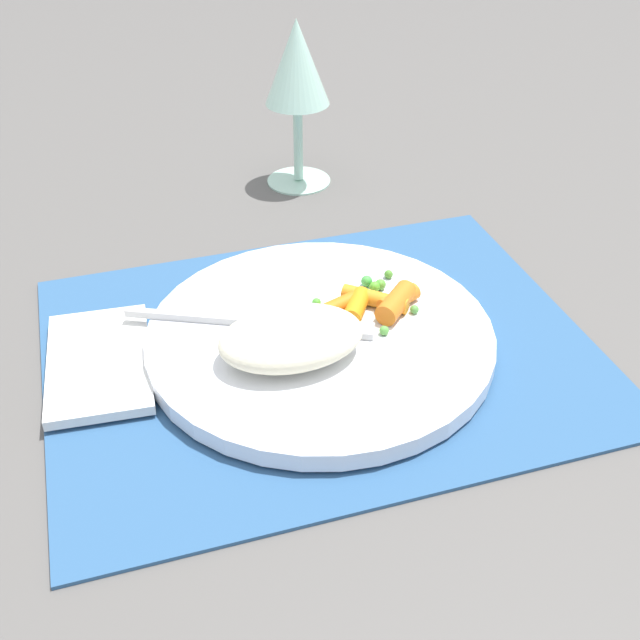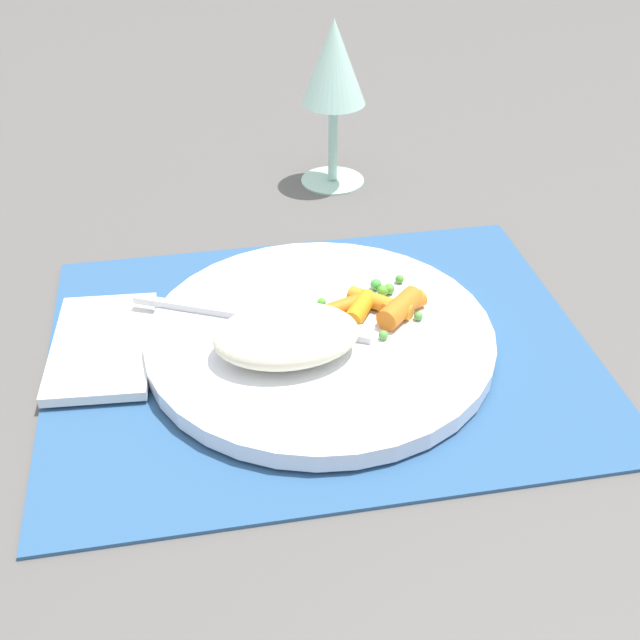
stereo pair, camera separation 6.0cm
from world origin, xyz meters
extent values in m
plane|color=#565451|center=(0.00, 0.00, 0.00)|extent=(2.40, 2.40, 0.00)
cube|color=#2D5684|center=(0.00, 0.00, 0.00)|extent=(0.42, 0.33, 0.01)
cylinder|color=white|center=(0.00, 0.00, 0.01)|extent=(0.27, 0.27, 0.01)
ellipsoid|color=beige|center=(-0.03, -0.02, 0.04)|extent=(0.11, 0.07, 0.03)
cylinder|color=orange|center=(0.05, 0.02, 0.03)|extent=(0.05, 0.05, 0.01)
cylinder|color=orange|center=(0.07, 0.01, 0.03)|extent=(0.04, 0.03, 0.01)
cylinder|color=orange|center=(0.02, 0.02, 0.03)|extent=(0.04, 0.03, 0.01)
cylinder|color=orange|center=(0.03, 0.01, 0.03)|extent=(0.03, 0.04, 0.01)
cylinder|color=orange|center=(0.06, 0.01, 0.03)|extent=(0.04, 0.04, 0.02)
sphere|color=green|center=(0.01, 0.03, 0.02)|extent=(0.01, 0.01, 0.01)
sphere|color=#4C8E2E|center=(0.08, 0.05, 0.02)|extent=(0.01, 0.01, 0.01)
sphere|color=#559A43|center=(0.08, 0.00, 0.02)|extent=(0.01, 0.01, 0.01)
sphere|color=#5AA743|center=(0.05, -0.02, 0.02)|extent=(0.01, 0.01, 0.01)
sphere|color=#55A236|center=(0.06, 0.04, 0.02)|extent=(0.01, 0.01, 0.01)
sphere|color=green|center=(0.06, 0.05, 0.03)|extent=(0.01, 0.01, 0.01)
sphere|color=#53AB2F|center=(0.06, 0.04, 0.02)|extent=(0.01, 0.01, 0.01)
sphere|color=#529E41|center=(0.05, 0.00, 0.02)|extent=(0.01, 0.01, 0.01)
cube|color=silver|center=(0.02, -0.01, 0.02)|extent=(0.05, 0.03, 0.01)
cube|color=silver|center=(-0.07, 0.03, 0.02)|extent=(0.14, 0.07, 0.01)
cylinder|color=#B2E0CC|center=(0.07, 0.29, 0.00)|extent=(0.07, 0.07, 0.00)
cylinder|color=#B2E0CC|center=(0.07, 0.29, 0.05)|extent=(0.01, 0.01, 0.08)
cone|color=#B2E0CC|center=(0.07, 0.29, 0.13)|extent=(0.07, 0.07, 0.09)
cube|color=white|center=(-0.17, 0.02, 0.01)|extent=(0.08, 0.13, 0.01)
camera|label=1|loc=(-0.15, -0.47, 0.39)|focal=44.69mm
camera|label=2|loc=(-0.09, -0.48, 0.39)|focal=44.69mm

